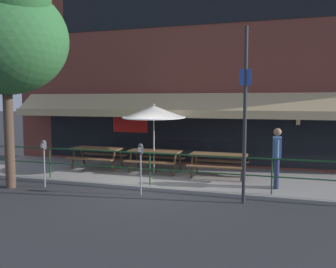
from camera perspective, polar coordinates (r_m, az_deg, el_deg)
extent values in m
plane|color=#2D2D30|center=(10.87, -3.33, -8.62)|extent=(120.00, 120.00, 0.00)
cube|color=gray|center=(12.69, 0.01, -6.36)|extent=(15.00, 4.00, 0.10)
cube|color=brown|center=(14.68, 2.81, 11.57)|extent=(15.00, 0.50, 8.44)
cube|color=black|center=(14.75, 2.56, 18.87)|extent=(10.50, 0.02, 1.40)
cube|color=black|center=(14.39, 2.48, 0.24)|extent=(12.00, 0.02, 2.30)
cube|color=red|center=(15.11, -5.77, 1.60)|extent=(1.50, 0.02, 0.70)
cube|color=tan|center=(13.82, 1.89, 4.81)|extent=(13.80, 0.92, 0.70)
cube|color=tan|center=(13.34, 1.27, 3.08)|extent=(13.80, 0.08, 0.28)
cube|color=black|center=(13.68, 19.23, 2.55)|extent=(0.04, 0.28, 0.04)
cube|color=black|center=(13.55, 19.21, 1.77)|extent=(0.18, 0.18, 0.28)
cube|color=beige|center=(13.55, 19.21, 1.77)|extent=(0.13, 0.19, 0.20)
cylinder|color=#194723|center=(12.65, -17.56, -4.22)|extent=(0.04, 0.04, 0.95)
cylinder|color=#194723|center=(11.02, -2.77, -5.36)|extent=(0.04, 0.04, 0.95)
cylinder|color=#194723|center=(10.32, 15.54, -6.28)|extent=(0.04, 0.04, 0.95)
cube|color=#194723|center=(10.94, -2.78, -2.92)|extent=(13.80, 0.04, 0.04)
cube|color=#194723|center=(11.02, -2.77, -5.36)|extent=(13.80, 0.03, 0.03)
cube|color=brown|center=(13.80, -10.74, -2.19)|extent=(1.80, 0.80, 0.05)
cube|color=brown|center=(13.35, -11.93, -3.76)|extent=(1.80, 0.26, 0.04)
cube|color=brown|center=(14.35, -9.60, -3.10)|extent=(1.80, 0.26, 0.04)
cylinder|color=brown|center=(13.21, -8.34, -4.10)|extent=(0.07, 0.30, 0.73)
cylinder|color=brown|center=(13.77, -7.15, -3.71)|extent=(0.07, 0.30, 0.73)
cylinder|color=brown|center=(13.99, -14.23, -3.69)|extent=(0.07, 0.30, 0.73)
cylinder|color=brown|center=(14.52, -12.88, -3.33)|extent=(0.07, 0.30, 0.73)
cube|color=brown|center=(12.89, -1.98, -2.62)|extent=(1.80, 0.80, 0.05)
cube|color=brown|center=(12.40, -2.91, -4.34)|extent=(1.80, 0.26, 0.04)
cube|color=brown|center=(13.47, -1.13, -3.56)|extent=(1.80, 0.26, 0.04)
cylinder|color=brown|center=(12.39, 0.99, -4.66)|extent=(0.07, 0.30, 0.73)
cylinder|color=brown|center=(13.00, 1.83, -4.20)|extent=(0.07, 0.30, 0.73)
cylinder|color=brown|center=(12.95, -5.80, -4.26)|extent=(0.07, 0.30, 0.73)
cylinder|color=brown|center=(13.53, -4.70, -3.84)|extent=(0.07, 0.30, 0.73)
cube|color=brown|center=(12.13, 7.68, -3.16)|extent=(1.80, 0.80, 0.05)
cube|color=brown|center=(11.62, 7.14, -5.02)|extent=(1.80, 0.26, 0.04)
cube|color=brown|center=(12.74, 8.15, -4.12)|extent=(1.80, 0.26, 0.04)
cylinder|color=brown|center=(11.76, 11.22, -5.30)|extent=(0.07, 0.30, 0.73)
cylinder|color=brown|center=(12.38, 11.59, -4.78)|extent=(0.07, 0.30, 0.73)
cylinder|color=brown|center=(12.05, 3.63, -4.96)|extent=(0.07, 0.30, 0.73)
cylinder|color=brown|center=(12.66, 4.36, -4.47)|extent=(0.07, 0.30, 0.73)
cylinder|color=#B7B2A8|center=(12.74, -2.16, -0.85)|extent=(0.04, 0.04, 2.30)
cone|color=silver|center=(12.67, -2.17, 3.42)|extent=(2.10, 2.11, 0.45)
cylinder|color=white|center=(12.68, -2.17, 2.56)|extent=(2.14, 2.14, 0.09)
sphere|color=#B7B2A8|center=(12.67, -2.18, 4.51)|extent=(0.07, 0.07, 0.07)
cylinder|color=navy|center=(11.19, 16.19, -5.64)|extent=(0.15, 0.15, 0.86)
cylinder|color=navy|center=(10.99, 16.19, -5.83)|extent=(0.15, 0.15, 0.86)
cube|color=#4C709E|center=(10.98, 16.29, -1.99)|extent=(0.26, 0.41, 0.60)
cylinder|color=#4C709E|center=(11.24, 16.28, -1.98)|extent=(0.10, 0.10, 0.54)
cylinder|color=#4C709E|center=(10.72, 16.29, -2.32)|extent=(0.10, 0.10, 0.54)
sphere|color=#9E7051|center=(10.93, 16.35, 0.30)|extent=(0.22, 0.22, 0.22)
cylinder|color=gray|center=(11.73, -18.32, -4.98)|extent=(0.04, 0.04, 1.15)
cylinder|color=#4C4C51|center=(11.63, -18.41, -1.70)|extent=(0.15, 0.15, 0.20)
sphere|color=#4C4C51|center=(11.62, -18.43, -1.21)|extent=(0.14, 0.14, 0.14)
cube|color=silver|center=(11.56, -18.65, -1.70)|extent=(0.08, 0.01, 0.13)
cylinder|color=gray|center=(10.27, -4.17, -6.15)|extent=(0.04, 0.04, 1.15)
cylinder|color=#2D2D33|center=(10.16, -4.20, -2.42)|extent=(0.15, 0.15, 0.20)
sphere|color=#2D2D33|center=(10.14, -4.20, -1.86)|extent=(0.14, 0.14, 0.14)
cube|color=silver|center=(10.08, -4.38, -2.42)|extent=(0.08, 0.01, 0.13)
cylinder|color=#2D2D33|center=(9.43, 11.63, 2.63)|extent=(0.09, 0.09, 4.38)
cube|color=blue|center=(9.42, 11.73, 8.49)|extent=(0.28, 0.02, 0.40)
cylinder|color=brown|center=(11.92, -23.06, -0.22)|extent=(0.28, 0.28, 3.11)
ellipsoid|color=#337038|center=(11.99, -23.54, 12.96)|extent=(3.67, 3.30, 3.12)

